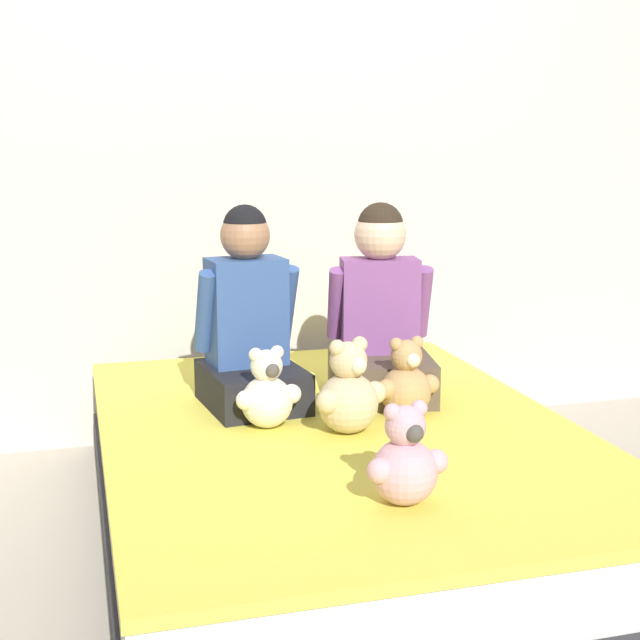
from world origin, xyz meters
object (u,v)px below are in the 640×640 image
at_px(bed, 338,483).
at_px(child_on_left, 249,325).
at_px(child_on_right, 380,320).
at_px(teddy_bear_held_by_left_child, 267,394).
at_px(teddy_bear_between_children, 349,393).
at_px(teddy_bear_held_by_right_child, 406,383).
at_px(teddy_bear_at_foot_of_bed, 405,462).

relative_size(bed, child_on_left, 3.01).
relative_size(child_on_left, child_on_right, 1.00).
relative_size(teddy_bear_held_by_left_child, teddy_bear_between_children, 0.87).
bearing_deg(teddy_bear_held_by_right_child, bed, -179.66).
relative_size(teddy_bear_held_by_left_child, teddy_bear_at_foot_of_bed, 0.99).
height_order(bed, child_on_left, child_on_left).
relative_size(child_on_left, teddy_bear_at_foot_of_bed, 2.58).
xyz_separation_m(bed, teddy_bear_held_by_right_child, (0.22, 0.03, 0.29)).
bearing_deg(teddy_bear_held_by_left_child, bed, -21.71).
bearing_deg(teddy_bear_at_foot_of_bed, teddy_bear_held_by_left_child, 98.39).
height_order(bed, teddy_bear_between_children, teddy_bear_between_children).
height_order(child_on_left, teddy_bear_between_children, child_on_left).
bearing_deg(teddy_bear_at_foot_of_bed, child_on_right, 66.26).
xyz_separation_m(child_on_left, teddy_bear_held_by_left_child, (0.00, -0.25, -0.16)).
distance_m(bed, child_on_left, 0.57).
height_order(teddy_bear_held_by_left_child, teddy_bear_between_children, teddy_bear_between_children).
height_order(teddy_bear_held_by_left_child, teddy_bear_held_by_right_child, teddy_bear_held_by_right_child).
distance_m(child_on_left, teddy_bear_at_foot_of_bed, 0.92).
bearing_deg(bed, teddy_bear_at_foot_of_bed, -91.84).
height_order(teddy_bear_between_children, teddy_bear_at_foot_of_bed, teddy_bear_between_children).
xyz_separation_m(bed, child_on_right, (0.23, 0.29, 0.44)).
height_order(teddy_bear_held_by_right_child, teddy_bear_at_foot_of_bed, teddy_bear_held_by_right_child).
bearing_deg(teddy_bear_between_children, child_on_right, 39.85).
xyz_separation_m(child_on_right, teddy_bear_at_foot_of_bed, (-0.25, -0.89, -0.15)).
distance_m(child_on_right, teddy_bear_between_children, 0.44).
relative_size(child_on_left, teddy_bear_held_by_right_child, 2.55).
distance_m(bed, teddy_bear_held_by_left_child, 0.36).
xyz_separation_m(bed, child_on_left, (-0.21, 0.29, 0.44)).
distance_m(teddy_bear_held_by_right_child, teddy_bear_at_foot_of_bed, 0.67).
distance_m(child_on_right, teddy_bear_at_foot_of_bed, 0.93).
xyz_separation_m(teddy_bear_held_by_right_child, teddy_bear_between_children, (-0.22, -0.10, 0.01)).
bearing_deg(child_on_right, teddy_bear_at_foot_of_bed, -95.12).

